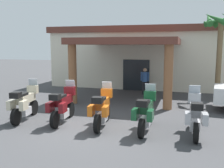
# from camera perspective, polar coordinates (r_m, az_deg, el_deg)

# --- Properties ---
(ground_plane) EXTENTS (80.00, 80.00, 0.00)m
(ground_plane) POSITION_cam_1_polar(r_m,az_deg,el_deg) (9.96, -4.80, -9.41)
(ground_plane) COLOR #424244
(motel_building) EXTENTS (13.46, 10.93, 4.40)m
(motel_building) POSITION_cam_1_polar(r_m,az_deg,el_deg) (20.16, 6.68, 6.13)
(motel_building) COLOR silver
(motel_building) RESTS_ON ground_plane
(motorcycle_cream) EXTENTS (0.82, 2.21, 1.61)m
(motorcycle_cream) POSITION_cam_1_polar(r_m,az_deg,el_deg) (11.28, -18.62, -4.03)
(motorcycle_cream) COLOR black
(motorcycle_cream) RESTS_ON ground_plane
(motorcycle_maroon) EXTENTS (0.73, 2.21, 1.61)m
(motorcycle_maroon) POSITION_cam_1_polar(r_m,az_deg,el_deg) (10.52, -10.77, -4.62)
(motorcycle_maroon) COLOR black
(motorcycle_maroon) RESTS_ON ground_plane
(motorcycle_orange) EXTENTS (0.74, 2.21, 1.61)m
(motorcycle_orange) POSITION_cam_1_polar(r_m,az_deg,el_deg) (9.84, -2.16, -5.39)
(motorcycle_orange) COLOR black
(motorcycle_orange) RESTS_ON ground_plane
(motorcycle_green) EXTENTS (0.71, 2.21, 1.61)m
(motorcycle_green) POSITION_cam_1_polar(r_m,az_deg,el_deg) (9.38, 7.46, -6.14)
(motorcycle_green) COLOR black
(motorcycle_green) RESTS_ON ground_plane
(motorcycle_silver) EXTENTS (0.72, 2.21, 1.61)m
(motorcycle_silver) POSITION_cam_1_polar(r_m,az_deg,el_deg) (9.32, 17.77, -6.58)
(motorcycle_silver) COLOR black
(motorcycle_silver) RESTS_ON ground_plane
(pedestrian) EXTENTS (0.53, 0.32, 1.67)m
(pedestrian) POSITION_cam_1_polar(r_m,az_deg,el_deg) (16.25, 7.21, 1.00)
(pedestrian) COLOR black
(pedestrian) RESTS_ON ground_plane
(palm_tree_near_portico) EXTENTS (2.10, 2.13, 5.12)m
(palm_tree_near_portico) POSITION_cam_1_polar(r_m,az_deg,el_deg) (16.05, 22.77, 10.76)
(palm_tree_near_portico) COLOR brown
(palm_tree_near_portico) RESTS_ON ground_plane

